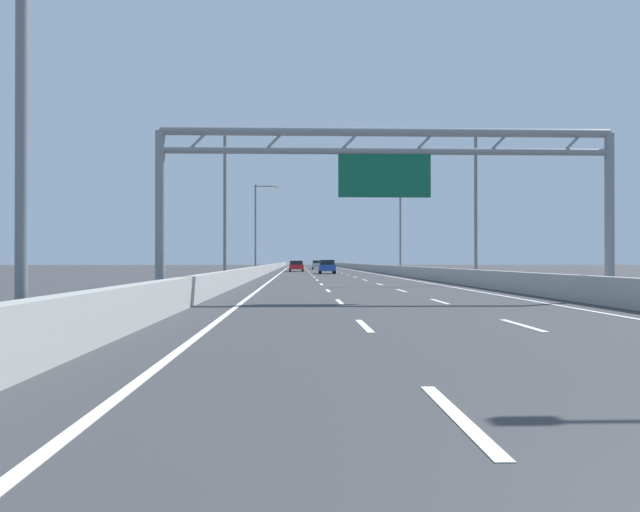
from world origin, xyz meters
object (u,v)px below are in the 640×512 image
Objects in this scene: sign_gantry at (387,168)px; streetlamp_right_far at (398,224)px; streetlamp_left_near at (37,15)px; streetlamp_right_mid at (472,197)px; red_car at (296,266)px; green_car at (297,265)px; silver_car at (317,265)px; streetlamp_left_mid at (229,196)px; blue_car at (327,267)px; streetlamp_left_far at (258,223)px.

sign_gantry is 1.78× the size of streetlamp_right_far.
streetlamp_right_mid is (14.93, 30.86, 0.00)m from streetlamp_left_near.
streetlamp_right_far is at bearing -59.87° from red_car.
red_car is 31.68m from green_car.
streetlamp_left_near is at bearing -117.95° from sign_gantry.
sign_gantry reaches higher than silver_car.
streetlamp_left_mid is 35.78m from blue_car.
streetlamp_left_near is (-7.45, -14.05, 0.53)m from sign_gantry.
blue_car is 0.88× the size of green_car.
green_car is at bearing 85.35° from streetlamp_left_far.
red_car is at bearing 102.35° from streetlamp_right_mid.
streetlamp_left_far is at bearing -153.09° from blue_car.
silver_car is at bearing 95.62° from streetlamp_right_mid.
green_car is at bearing 116.67° from silver_car.
red_car reaches higher than green_car.
streetlamp_left_near is 1.00× the size of streetlamp_left_mid.
streetlamp_left_near and streetlamp_left_mid have the same top height.
streetlamp_left_near is 105.45m from silver_car.
streetlamp_left_near reaches higher than blue_car.
red_car is at bearing 102.98° from blue_car.
streetlamp_right_mid is 34.29m from streetlamp_left_far.
streetlamp_right_mid reaches higher than green_car.
streetlamp_left_mid is 1.00× the size of streetlamp_left_far.
streetlamp_right_mid is at bearing -64.18° from streetlamp_left_far.
streetlamp_left_mid is 2.02× the size of green_car.
blue_car is (-7.42, 34.68, -4.61)m from streetlamp_right_mid.
streetlamp_left_near is 30.86m from streetlamp_left_mid.
streetlamp_left_mid is at bearing -115.82° from streetlamp_right_far.
streetlamp_left_mid is 30.86m from streetlamp_left_far.
silver_car is (7.63, 105.08, -4.62)m from streetlamp_left_near.
streetlamp_right_mid is 2.29× the size of blue_car.
streetlamp_left_near is 66.13m from blue_car.
streetlamp_left_near is 2.29× the size of blue_car.
streetlamp_left_far reaches higher than blue_car.
blue_car reaches higher than silver_car.
streetlamp_right_far reaches higher than blue_car.
blue_car reaches higher than red_car.
red_car is 1.12× the size of blue_car.
streetlamp_left_far reaches higher than silver_car.
sign_gantry reaches higher than red_car.
streetlamp_right_mid is 30.86m from streetlamp_right_far.
streetlamp_right_mid is at bearing -77.93° from blue_car.
green_car is at bearing 102.14° from streetlamp_right_far.
silver_car reaches higher than red_car.
streetlamp_right_far is at bearing -80.44° from silver_car.
red_car is at bearing 85.29° from streetlamp_left_mid.
red_car is (4.08, 80.42, -4.64)m from streetlamp_left_near.
green_car is at bearing 94.19° from blue_car.
streetlamp_left_far reaches higher than red_car.
green_car is (-3.41, 46.56, -0.04)m from blue_car.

